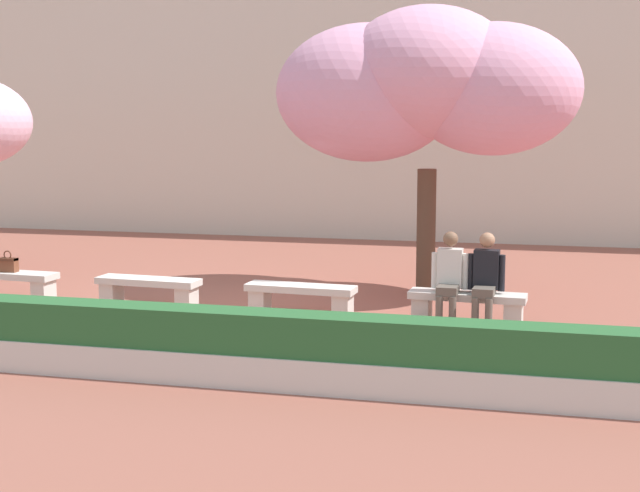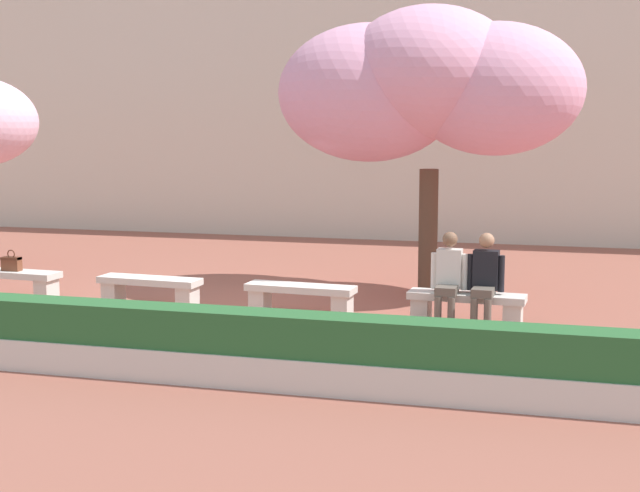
% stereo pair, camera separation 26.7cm
% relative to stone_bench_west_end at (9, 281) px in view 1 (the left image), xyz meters
% --- Properties ---
extents(ground_plane, '(100.00, 100.00, 0.00)m').
position_rel_stone_bench_west_end_xyz_m(ground_plane, '(3.59, 0.00, -0.30)').
color(ground_plane, '#8E5142').
extents(building_facade, '(28.00, 4.00, 8.86)m').
position_rel_stone_bench_west_end_xyz_m(building_facade, '(3.59, 10.57, 4.13)').
color(building_facade, beige).
rests_on(building_facade, ground).
extents(stone_bench_west_end, '(1.63, 0.51, 0.45)m').
position_rel_stone_bench_west_end_xyz_m(stone_bench_west_end, '(0.00, 0.00, 0.00)').
color(stone_bench_west_end, beige).
rests_on(stone_bench_west_end, ground).
extents(stone_bench_near_west, '(1.63, 0.51, 0.45)m').
position_rel_stone_bench_west_end_xyz_m(stone_bench_near_west, '(2.39, 0.00, 0.00)').
color(stone_bench_near_west, beige).
rests_on(stone_bench_near_west, ground).
extents(stone_bench_center, '(1.63, 0.51, 0.45)m').
position_rel_stone_bench_west_end_xyz_m(stone_bench_center, '(4.78, 0.00, 0.00)').
color(stone_bench_center, beige).
rests_on(stone_bench_center, ground).
extents(stone_bench_near_east, '(1.63, 0.51, 0.45)m').
position_rel_stone_bench_west_end_xyz_m(stone_bench_near_east, '(7.17, 0.00, 0.00)').
color(stone_bench_near_east, beige).
rests_on(stone_bench_near_east, ground).
extents(person_seated_left, '(0.51, 0.69, 1.29)m').
position_rel_stone_bench_west_end_xyz_m(person_seated_left, '(6.92, -0.05, 0.40)').
color(person_seated_left, black).
rests_on(person_seated_left, ground).
extents(person_seated_right, '(0.51, 0.70, 1.29)m').
position_rel_stone_bench_west_end_xyz_m(person_seated_right, '(7.42, -0.05, 0.40)').
color(person_seated_right, black).
rests_on(person_seated_right, ground).
extents(handbag, '(0.30, 0.15, 0.34)m').
position_rel_stone_bench_west_end_xyz_m(handbag, '(0.01, -0.02, 0.28)').
color(handbag, brown).
rests_on(handbag, stone_bench_west_end).
extents(cherry_tree_main, '(4.82, 3.06, 4.59)m').
position_rel_stone_bench_west_end_xyz_m(cherry_tree_main, '(6.25, 1.97, 3.06)').
color(cherry_tree_main, '#513828').
rests_on(cherry_tree_main, ground).
extents(planter_hedge_foreground, '(12.68, 0.50, 0.80)m').
position_rel_stone_bench_west_end_xyz_m(planter_hedge_foreground, '(3.59, -3.45, 0.09)').
color(planter_hedge_foreground, beige).
rests_on(planter_hedge_foreground, ground).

